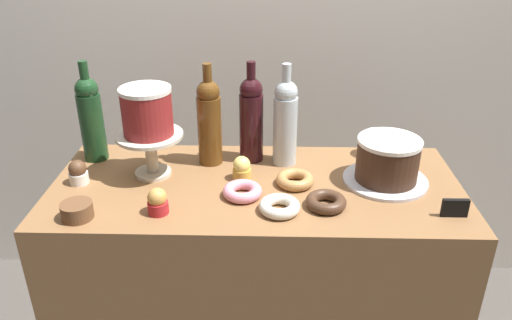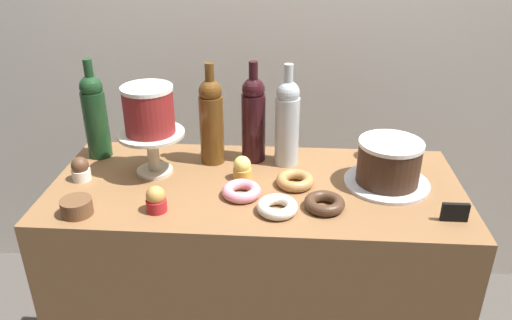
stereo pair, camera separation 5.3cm
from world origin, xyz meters
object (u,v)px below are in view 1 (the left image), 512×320
at_px(wine_bottle_green, 91,117).
at_px(donut_pink, 242,191).
at_px(cupcake_caramel, 158,202).
at_px(chocolate_round_cake, 388,159).
at_px(white_layer_cake, 147,111).
at_px(wine_bottle_amber, 209,120).
at_px(wine_bottle_clear, 285,121).
at_px(donut_sugar, 280,206).
at_px(coffee_cup_ceramic, 377,144).
at_px(cookie_stack, 77,211).
at_px(wine_bottle_dark_red, 251,118).
at_px(cake_stand_pedestal, 151,147).
at_px(price_sign_chalkboard, 455,208).
at_px(donut_maple, 295,180).
at_px(donut_chocolate, 326,202).
at_px(cupcake_lemon, 242,169).
at_px(cupcake_chocolate, 78,173).

bearing_deg(wine_bottle_green, donut_pink, -25.42).
bearing_deg(cupcake_caramel, chocolate_round_cake, 16.50).
xyz_separation_m(white_layer_cake, wine_bottle_amber, (0.17, 0.09, -0.06)).
bearing_deg(wine_bottle_green, wine_bottle_clear, -1.31).
height_order(donut_sugar, coffee_cup_ceramic, coffee_cup_ceramic).
bearing_deg(cupcake_caramel, cookie_stack, -171.85).
height_order(wine_bottle_dark_red, cupcake_caramel, wine_bottle_dark_red).
relative_size(donut_pink, donut_sugar, 1.00).
bearing_deg(donut_sugar, coffee_cup_ceramic, 47.74).
height_order(cake_stand_pedestal, white_layer_cake, white_layer_cake).
distance_m(wine_bottle_clear, price_sign_chalkboard, 0.55).
relative_size(cake_stand_pedestal, donut_sugar, 1.79).
bearing_deg(wine_bottle_dark_red, donut_maple, -51.86).
height_order(wine_bottle_green, donut_sugar, wine_bottle_green).
distance_m(donut_chocolate, donut_pink, 0.24).
distance_m(cake_stand_pedestal, cupcake_lemon, 0.28).
bearing_deg(chocolate_round_cake, cookie_stack, -165.49).
relative_size(donut_pink, coffee_cup_ceramic, 1.32).
bearing_deg(wine_bottle_dark_red, wine_bottle_clear, -11.52).
bearing_deg(wine_bottle_green, wine_bottle_dark_red, 0.87).
bearing_deg(cupcake_lemon, donut_maple, -12.00).
distance_m(cupcake_lemon, coffee_cup_ceramic, 0.47).
height_order(donut_pink, donut_sugar, same).
xyz_separation_m(wine_bottle_green, coffee_cup_ceramic, (0.92, 0.05, -0.10)).
bearing_deg(wine_bottle_amber, cupcake_lemon, -46.75).
bearing_deg(cupcake_chocolate, donut_chocolate, -9.11).
relative_size(wine_bottle_clear, wine_bottle_dark_red, 1.00).
distance_m(white_layer_cake, wine_bottle_green, 0.24).
relative_size(white_layer_cake, donut_sugar, 1.34).
bearing_deg(wine_bottle_green, chocolate_round_cake, -8.44).
bearing_deg(chocolate_round_cake, cupcake_caramel, -163.50).
relative_size(white_layer_cake, chocolate_round_cake, 0.81).
bearing_deg(cupcake_chocolate, chocolate_round_cake, 2.06).
height_order(cupcake_caramel, donut_chocolate, cupcake_caramel).
bearing_deg(coffee_cup_ceramic, wine_bottle_dark_red, -174.77).
xyz_separation_m(cupcake_chocolate, donut_maple, (0.64, 0.00, -0.02)).
distance_m(wine_bottle_clear, cupcake_lemon, 0.21).
distance_m(donut_maple, price_sign_chalkboard, 0.45).
height_order(wine_bottle_green, cupcake_lemon, wine_bottle_green).
distance_m(donut_sugar, cookie_stack, 0.54).
bearing_deg(cake_stand_pedestal, donut_maple, -7.25).
height_order(cake_stand_pedestal, wine_bottle_clear, wine_bottle_clear).
bearing_deg(wine_bottle_amber, price_sign_chalkboard, -24.18).
xyz_separation_m(chocolate_round_cake, donut_pink, (-0.42, -0.10, -0.06)).
height_order(donut_chocolate, donut_pink, same).
bearing_deg(cupcake_caramel, donut_chocolate, 5.36).
relative_size(wine_bottle_clear, donut_pink, 2.91).
bearing_deg(cake_stand_pedestal, cupcake_lemon, -4.45).
bearing_deg(donut_maple, cake_stand_pedestal, 172.75).
distance_m(white_layer_cake, wine_bottle_dark_red, 0.33).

